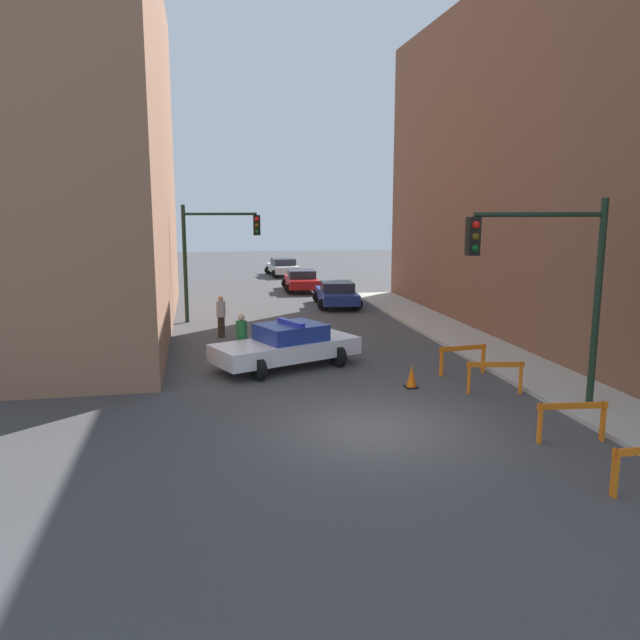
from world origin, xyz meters
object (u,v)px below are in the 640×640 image
at_px(parked_car_near, 337,294).
at_px(barrier_corner, 463,355).
at_px(traffic_cone, 412,377).
at_px(barrier_back, 495,372).
at_px(pedestrian_crossing, 242,338).
at_px(pedestrian_corner, 221,316).
at_px(parked_car_far, 283,267).
at_px(police_car, 287,345).
at_px(parked_car_mid, 301,280).
at_px(barrier_mid, 572,415).
at_px(traffic_light_far, 210,246).
at_px(traffic_light_near, 557,272).

relative_size(parked_car_near, barrier_corner, 2.78).
bearing_deg(parked_car_near, traffic_cone, -89.38).
bearing_deg(barrier_back, barrier_corner, 90.87).
height_order(barrier_back, traffic_cone, barrier_back).
bearing_deg(pedestrian_crossing, barrier_back, 14.41).
bearing_deg(pedestrian_corner, parked_car_far, -138.81).
bearing_deg(police_car, barrier_back, -150.41).
relative_size(parked_car_mid, pedestrian_corner, 2.65).
height_order(pedestrian_corner, barrier_corner, pedestrian_corner).
height_order(police_car, barrier_mid, police_car).
height_order(traffic_light_far, parked_car_near, traffic_light_far).
bearing_deg(traffic_light_far, pedestrian_crossing, -84.49).
distance_m(traffic_light_far, barrier_corner, 13.27).
distance_m(pedestrian_corner, barrier_corner, 10.04).
bearing_deg(parked_car_near, pedestrian_crossing, -112.02).
bearing_deg(pedestrian_corner, police_car, 75.24).
bearing_deg(parked_car_mid, barrier_corner, -81.71).
bearing_deg(pedestrian_corner, pedestrian_crossing, 61.51).
bearing_deg(barrier_back, parked_car_mid, 94.35).
bearing_deg(barrier_corner, parked_car_near, 93.61).
distance_m(traffic_light_near, barrier_back, 3.41).
xyz_separation_m(parked_car_mid, traffic_cone, (-0.36, -21.26, -0.36)).
bearing_deg(barrier_back, parked_car_near, 93.25).
height_order(parked_car_far, traffic_cone, parked_car_far).
height_order(traffic_light_near, parked_car_near, traffic_light_near).
relative_size(traffic_light_near, pedestrian_corner, 3.13).
bearing_deg(traffic_light_far, barrier_mid, -65.91).
bearing_deg(traffic_light_near, traffic_cone, 135.52).
relative_size(parked_car_far, barrier_back, 2.79).
distance_m(traffic_light_far, pedestrian_crossing, 8.49).
xyz_separation_m(police_car, pedestrian_corner, (-1.90, 5.20, 0.14)).
height_order(police_car, pedestrian_corner, pedestrian_corner).
bearing_deg(traffic_cone, barrier_mid, -66.64).
bearing_deg(pedestrian_crossing, traffic_light_near, 8.66).
height_order(pedestrian_corner, barrier_mid, pedestrian_corner).
xyz_separation_m(police_car, traffic_cone, (3.15, -2.98, -0.41)).
bearing_deg(parked_car_near, police_car, -104.87).
bearing_deg(police_car, traffic_cone, -156.37).
height_order(parked_car_far, pedestrian_corner, pedestrian_corner).
bearing_deg(police_car, parked_car_mid, -33.84).
distance_m(traffic_light_far, parked_car_far, 19.30).
relative_size(police_car, traffic_cone, 7.70).
xyz_separation_m(parked_car_near, barrier_corner, (0.87, -13.79, -0.06)).
height_order(police_car, traffic_cone, police_car).
xyz_separation_m(parked_car_far, pedestrian_corner, (-5.45, -21.81, 0.19)).
bearing_deg(traffic_light_near, pedestrian_corner, 125.56).
height_order(parked_car_mid, pedestrian_crossing, pedestrian_crossing).
distance_m(police_car, pedestrian_crossing, 1.58).
bearing_deg(parked_car_far, pedestrian_corner, -108.31).
height_order(parked_car_mid, barrier_back, parked_car_mid).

